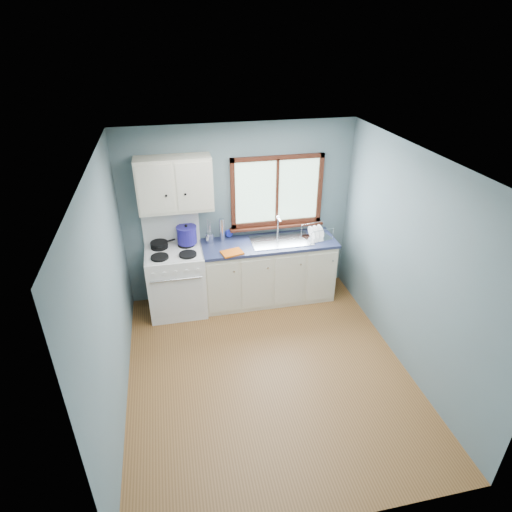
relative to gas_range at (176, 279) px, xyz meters
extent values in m
cube|color=brown|center=(0.95, -1.47, -0.50)|extent=(3.20, 3.60, 0.02)
cube|color=white|center=(0.95, -1.47, 2.02)|extent=(3.20, 3.60, 0.02)
cube|color=slate|center=(0.95, 0.34, 0.76)|extent=(3.20, 0.02, 2.50)
cube|color=slate|center=(0.95, -3.28, 0.76)|extent=(3.20, 0.02, 2.50)
cube|color=slate|center=(-0.66, -1.47, 0.76)|extent=(0.02, 3.60, 2.50)
cube|color=slate|center=(2.56, -1.47, 0.76)|extent=(0.02, 3.60, 2.50)
cube|color=white|center=(0.00, -0.01, -0.03)|extent=(0.76, 0.65, 0.92)
cube|color=white|center=(0.00, 0.30, 0.65)|extent=(0.76, 0.05, 0.44)
cube|color=silver|center=(0.00, -0.01, 0.43)|extent=(0.72, 0.59, 0.01)
cylinder|color=black|center=(-0.18, -0.16, 0.45)|extent=(0.23, 0.23, 0.03)
cylinder|color=black|center=(0.18, -0.16, 0.45)|extent=(0.23, 0.23, 0.03)
cylinder|color=black|center=(-0.18, 0.14, 0.45)|extent=(0.23, 0.23, 0.03)
cylinder|color=black|center=(0.18, 0.14, 0.45)|extent=(0.23, 0.23, 0.03)
cylinder|color=silver|center=(0.00, -0.35, 0.21)|extent=(0.66, 0.02, 0.02)
cube|color=silver|center=(0.00, -0.33, -0.09)|extent=(0.66, 0.01, 0.55)
cube|color=beige|center=(1.31, 0.02, -0.05)|extent=(1.85, 0.60, 0.88)
cube|color=black|center=(1.31, 0.04, -0.45)|extent=(1.85, 0.54, 0.08)
cube|color=#1E2444|center=(1.31, 0.02, 0.41)|extent=(1.89, 0.64, 0.04)
cube|color=silver|center=(1.49, 0.02, 0.43)|extent=(0.84, 0.46, 0.01)
cube|color=silver|center=(1.29, 0.02, 0.36)|extent=(0.36, 0.40, 0.14)
cube|color=silver|center=(1.69, 0.02, 0.36)|extent=(0.36, 0.40, 0.14)
cylinder|color=silver|center=(1.49, 0.22, 0.57)|extent=(0.02, 0.02, 0.28)
cylinder|color=silver|center=(1.49, 0.15, 0.70)|extent=(0.02, 0.16, 0.02)
sphere|color=silver|center=(1.49, 0.22, 0.71)|extent=(0.04, 0.04, 0.04)
cube|color=#9EC6A8|center=(1.49, 0.32, 1.06)|extent=(1.22, 0.01, 0.92)
cube|color=#481D11|center=(1.49, 0.30, 1.53)|extent=(1.30, 0.05, 0.06)
cube|color=#481D11|center=(1.49, 0.30, 0.59)|extent=(1.30, 0.05, 0.06)
cube|color=#481D11|center=(0.87, 0.30, 1.06)|extent=(0.06, 0.05, 1.00)
cube|color=#481D11|center=(2.10, 0.30, 1.06)|extent=(0.06, 0.05, 1.00)
cube|color=#481D11|center=(1.49, 0.30, 1.06)|extent=(0.03, 0.05, 0.92)
cube|color=#481D11|center=(1.49, 0.27, 0.54)|extent=(1.36, 0.10, 0.03)
cube|color=beige|center=(0.10, 0.16, 1.31)|extent=(0.95, 0.32, 0.70)
cube|color=beige|center=(-0.14, -0.01, 1.31)|extent=(0.44, 0.01, 0.62)
cube|color=beige|center=(0.34, -0.01, 1.31)|extent=(0.44, 0.01, 0.62)
sphere|color=black|center=(-0.02, -0.02, 1.23)|extent=(0.03, 0.03, 0.03)
sphere|color=black|center=(0.22, -0.02, 1.23)|extent=(0.03, 0.03, 0.03)
cylinder|color=black|center=(-0.18, 0.16, 0.49)|extent=(0.31, 0.31, 0.05)
cube|color=black|center=(-0.02, 0.22, 0.49)|extent=(0.13, 0.08, 0.01)
cylinder|color=navy|center=(0.20, 0.16, 0.58)|extent=(0.35, 0.35, 0.22)
cylinder|color=navy|center=(0.20, 0.16, 0.70)|extent=(0.37, 0.37, 0.02)
sphere|color=black|center=(0.20, 0.16, 0.72)|extent=(0.05, 0.05, 0.04)
cylinder|color=silver|center=(0.51, 0.18, 0.50)|extent=(0.12, 0.12, 0.14)
cylinder|color=silver|center=(0.53, 0.19, 0.64)|extent=(0.01, 0.01, 0.20)
cylinder|color=silver|center=(0.49, 0.19, 0.66)|extent=(0.01, 0.01, 0.24)
cylinder|color=silver|center=(0.51, 0.16, 0.63)|extent=(0.01, 0.01, 0.18)
cylinder|color=silver|center=(0.68, 0.20, 0.59)|extent=(0.09, 0.09, 0.33)
imported|color=#1C27AA|center=(0.80, 0.26, 0.57)|extent=(0.12, 0.12, 0.28)
cube|color=#D4580E|center=(0.76, -0.20, 0.44)|extent=(0.31, 0.26, 0.02)
cube|color=silver|center=(2.00, 0.00, 0.43)|extent=(0.42, 0.35, 0.01)
cylinder|color=silver|center=(1.85, -0.16, 0.52)|extent=(0.01, 0.01, 0.18)
cylinder|color=silver|center=(2.20, -0.09, 0.52)|extent=(0.01, 0.01, 0.18)
cylinder|color=silver|center=(1.80, 0.10, 0.52)|extent=(0.01, 0.01, 0.18)
cylinder|color=silver|center=(2.15, 0.17, 0.52)|extent=(0.01, 0.01, 0.18)
cylinder|color=silver|center=(2.03, -0.13, 0.60)|extent=(0.35, 0.08, 0.01)
cylinder|color=silver|center=(1.98, 0.13, 0.60)|extent=(0.35, 0.08, 0.01)
cylinder|color=white|center=(1.91, -0.01, 0.52)|extent=(0.09, 0.20, 0.19)
cylinder|color=white|center=(1.98, 0.00, 0.52)|extent=(0.09, 0.20, 0.19)
cylinder|color=white|center=(2.05, 0.01, 0.52)|extent=(0.09, 0.20, 0.19)
camera|label=1|loc=(0.03, -5.13, 3.10)|focal=30.00mm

